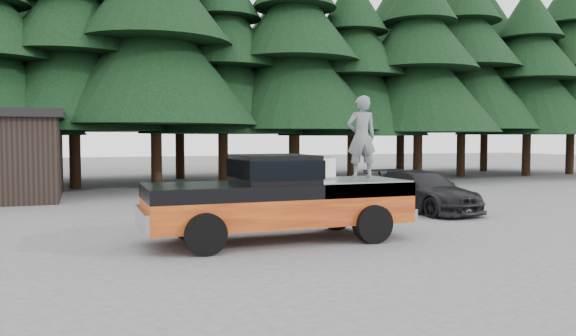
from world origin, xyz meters
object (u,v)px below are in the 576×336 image
object	(u,v)px
man_on_bed	(361,137)
air_compressor	(316,169)
parked_car	(422,191)
pickup_truck	(278,211)

from	to	relation	value
man_on_bed	air_compressor	bearing A→B (deg)	16.64
air_compressor	parked_car	xyz separation A→B (m)	(4.92, 3.06, -0.93)
parked_car	pickup_truck	bearing A→B (deg)	-157.38
pickup_truck	air_compressor	size ratio (longest dim) A/B	8.69
pickup_truck	man_on_bed	distance (m)	2.82
pickup_truck	parked_car	world-z (taller)	pickup_truck
pickup_truck	parked_car	distance (m)	6.73
pickup_truck	air_compressor	world-z (taller)	air_compressor
air_compressor	parked_car	size ratio (longest dim) A/B	0.16
air_compressor	parked_car	world-z (taller)	air_compressor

